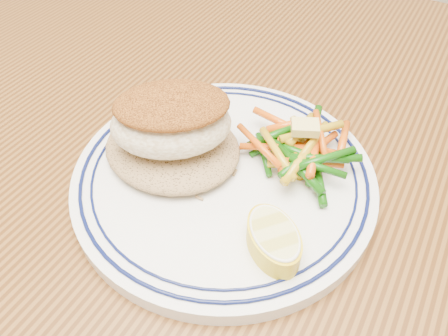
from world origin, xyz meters
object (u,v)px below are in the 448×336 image
rice_pilaf (172,145)px  vegetable_pile (301,149)px  lemon_wedge (274,239)px  plate (224,176)px  dining_table (271,256)px  fish_fillet (171,119)px

rice_pilaf → vegetable_pile: (0.10, 0.05, 0.00)m
lemon_wedge → plate: bearing=144.6°
vegetable_pile → rice_pilaf: bearing=-154.0°
dining_table → plate: plate is taller
dining_table → lemon_wedge: bearing=-70.7°
lemon_wedge → dining_table: bearing=109.3°
dining_table → plate: (-0.05, -0.01, 0.11)m
rice_pilaf → lemon_wedge: rice_pilaf is taller
rice_pilaf → fish_fillet: fish_fillet is taller
rice_pilaf → plate: bearing=4.3°
rice_pilaf → fish_fillet: 0.03m
plate → lemon_wedge: lemon_wedge is taller
lemon_wedge → fish_fillet: bearing=159.1°
lemon_wedge → vegetable_pile: bearing=101.2°
vegetable_pile → plate: bearing=-138.2°
plate → rice_pilaf: rice_pilaf is taller
dining_table → lemon_wedge: lemon_wedge is taller
dining_table → rice_pilaf: 0.16m
vegetable_pile → lemon_wedge: bearing=-78.8°
dining_table → plate: 0.12m
dining_table → vegetable_pile: (0.00, 0.03, 0.13)m
rice_pilaf → vegetable_pile: vegetable_pile is taller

